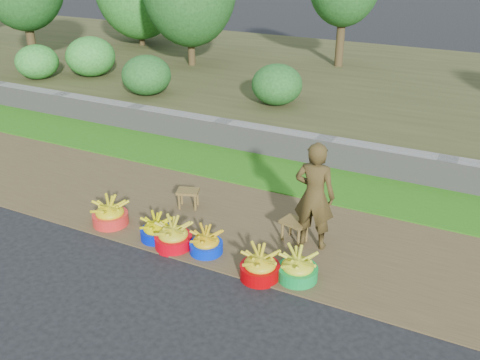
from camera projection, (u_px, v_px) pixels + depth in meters
The scene contains 15 objects.
ground_plane at pixel (224, 274), 7.11m from camera, with size 120.00×120.00×0.00m, color black.
dirt_shoulder at pixel (263, 231), 8.11m from camera, with size 80.00×2.50×0.02m, color brown.
grass_verge at pixel (309, 180), 9.72m from camera, with size 80.00×1.50×0.04m, color #2A7014.
retaining_wall at pixel (325, 151), 10.30m from camera, with size 80.00×0.35×0.55m, color slate.
earth_bank at pixel (384, 91), 14.26m from camera, with size 80.00×10.00×0.50m, color #40411F.
vegetation at pixel (445, 6), 12.41m from camera, with size 35.80×7.89×4.28m.
basin_a at pixel (110, 214), 8.22m from camera, with size 0.55×0.55×0.41m.
basin_b at pixel (157, 230), 7.84m from camera, with size 0.48×0.48×0.36m.
basin_c at pixel (173, 236), 7.63m from camera, with size 0.54×0.54×0.40m.
basin_d at pixel (206, 243), 7.51m from camera, with size 0.47×0.47×0.35m.
basin_e at pixel (260, 266), 6.96m from camera, with size 0.53×0.53×0.40m.
basin_f at pixel (298, 268), 6.92m from camera, with size 0.53×0.53×0.40m.
stool_left at pixel (188, 194), 8.68m from camera, with size 0.42×0.37×0.31m.
stool_right at pixel (295, 225), 7.73m from camera, with size 0.43×0.37×0.33m.
vendor_woman at pixel (314, 196), 7.40m from camera, with size 0.58×0.38×1.58m, color black.
Camera 1 is at (2.87, -5.16, 4.16)m, focal length 40.00 mm.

